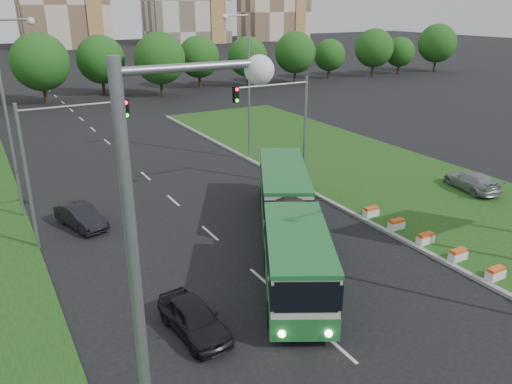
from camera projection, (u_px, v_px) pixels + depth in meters
ground at (312, 264)px, 25.80m from camera, size 360.00×360.00×0.00m
grass_median at (389, 178)px, 38.31m from camera, size 14.00×60.00×0.15m
median_kerb at (315, 194)px, 35.08m from camera, size 0.30×60.00×0.18m
lane_markings at (138, 169)px, 40.66m from camera, size 0.20×100.00×0.01m
flower_planters at (441, 246)px, 26.72m from camera, size 1.10×11.50×0.60m
traffic_mast_median at (286, 117)px, 34.26m from camera, size 5.76×0.32×8.00m
traffic_mast_left at (56, 150)px, 26.42m from camera, size 5.76×0.32×8.00m
street_lamps at (179, 120)px, 30.42m from camera, size 36.00×60.00×12.00m
tree_line at (150, 63)px, 73.55m from camera, size 120.00×8.00×9.00m
articulated_bus at (281, 219)px, 26.82m from camera, size 2.72×17.46×2.87m
car_left_near at (194, 318)px, 20.15m from camera, size 2.04×4.27×1.41m
car_left_far at (81, 216)px, 29.90m from camera, size 2.59×4.36×1.36m
car_median at (472, 181)px, 35.51m from camera, size 2.71×4.82×1.32m
pedestrian at (300, 310)px, 20.40m from camera, size 0.55×0.71×1.74m
shopping_trolley at (308, 331)px, 20.09m from camera, size 0.32×0.34×0.56m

